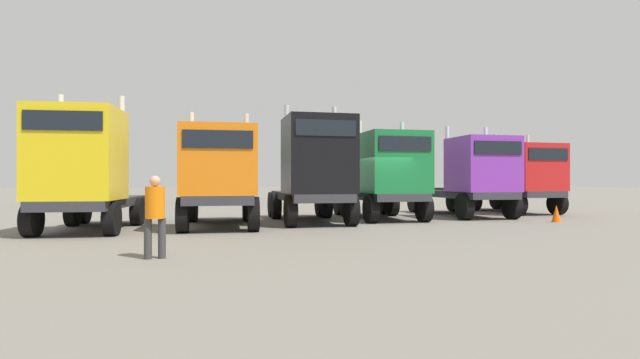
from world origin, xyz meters
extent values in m
plane|color=slate|center=(0.00, 0.00, 0.00)|extent=(200.00, 200.00, 0.00)
cube|color=#333338|center=(-9.56, 2.10, 0.91)|extent=(3.73, 6.06, 0.30)
cube|color=yellow|center=(-10.04, 0.50, 2.44)|extent=(2.97, 2.93, 2.78)
cube|color=black|center=(-10.38, -0.64, 3.31)|extent=(2.02, 0.64, 0.55)
cylinder|color=silver|center=(-8.75, 1.49, 2.74)|extent=(0.22, 0.22, 3.38)
cylinder|color=silver|center=(-10.57, 2.03, 2.74)|extent=(0.22, 0.22, 3.38)
cylinder|color=#333338|center=(-9.21, 3.29, 1.12)|extent=(1.37, 1.37, 0.12)
cylinder|color=black|center=(-9.12, -0.26, 0.50)|extent=(0.62, 1.06, 1.01)
cylinder|color=black|center=(-11.23, 0.36, 0.50)|extent=(0.62, 1.06, 1.01)
cylinder|color=black|center=(-8.16, 2.96, 0.50)|extent=(0.62, 1.06, 1.01)
cylinder|color=black|center=(-10.26, 3.59, 0.50)|extent=(0.62, 1.06, 1.01)
cylinder|color=black|center=(-7.84, 4.02, 0.50)|extent=(0.62, 1.06, 1.01)
cylinder|color=black|center=(-9.95, 4.65, 0.50)|extent=(0.62, 1.06, 1.01)
cube|color=#333338|center=(-5.42, 1.82, 1.02)|extent=(3.68, 6.67, 0.30)
cube|color=orange|center=(-5.91, -0.13, 2.29)|extent=(2.89, 2.82, 2.24)
cube|color=black|center=(-6.19, -1.27, 2.89)|extent=(2.05, 0.55, 0.55)
cylinder|color=silver|center=(-4.67, 0.90, 2.59)|extent=(0.22, 0.22, 2.84)
cylinder|color=silver|center=(-6.51, 1.37, 2.59)|extent=(0.22, 0.22, 2.84)
cylinder|color=#333338|center=(-5.08, 3.17, 1.23)|extent=(1.34, 1.34, 0.12)
cylinder|color=black|center=(-4.95, -0.84, 0.56)|extent=(0.61, 1.17, 1.12)
cylinder|color=black|center=(-7.08, -0.30, 0.56)|extent=(0.61, 1.17, 1.12)
cylinder|color=black|center=(-3.97, 3.06, 0.56)|extent=(0.61, 1.17, 1.12)
cylinder|color=black|center=(-6.10, 3.60, 0.56)|extent=(0.61, 1.17, 1.12)
cylinder|color=black|center=(-3.70, 4.13, 0.56)|extent=(0.61, 1.17, 1.12)
cylinder|color=black|center=(-5.83, 4.67, 0.56)|extent=(0.61, 1.17, 1.12)
cube|color=#333338|center=(-1.80, 1.98, 1.02)|extent=(3.46, 6.49, 0.30)
cube|color=black|center=(-2.19, 0.16, 2.56)|extent=(2.86, 2.89, 2.78)
cube|color=black|center=(-2.46, -1.05, 3.42)|extent=(2.06, 0.49, 0.55)
cylinder|color=silver|center=(-0.98, 1.29, 2.86)|extent=(0.21, 0.21, 3.38)
cylinder|color=silver|center=(-2.83, 1.70, 2.86)|extent=(0.21, 0.21, 3.38)
cylinder|color=#333338|center=(-1.51, 3.31, 1.23)|extent=(1.31, 1.31, 0.12)
cylinder|color=black|center=(-1.23, -0.58, 0.56)|extent=(0.58, 1.17, 1.12)
cylinder|color=black|center=(-3.38, -0.11, 0.56)|extent=(0.58, 1.17, 1.12)
cylinder|color=black|center=(-0.41, 3.19, 0.56)|extent=(0.58, 1.17, 1.12)
cylinder|color=black|center=(-2.56, 3.66, 0.56)|extent=(0.58, 1.17, 1.12)
cylinder|color=black|center=(-0.17, 4.27, 0.56)|extent=(0.58, 1.17, 1.12)
cylinder|color=black|center=(-2.32, 4.74, 0.56)|extent=(0.58, 1.17, 1.12)
cube|color=#333338|center=(1.54, 2.03, 0.98)|extent=(3.31, 6.01, 0.30)
cube|color=#197238|center=(1.21, 0.43, 2.34)|extent=(2.84, 2.84, 2.41)
cube|color=black|center=(0.96, -0.77, 3.02)|extent=(2.06, 0.47, 0.55)
cylinder|color=silver|center=(2.41, 1.56, 2.64)|extent=(0.21, 0.21, 3.01)
cylinder|color=silver|center=(0.55, 1.95, 2.64)|extent=(0.21, 0.21, 3.01)
cylinder|color=#333338|center=(1.79, 3.25, 1.19)|extent=(1.30, 1.30, 0.12)
cylinder|color=black|center=(2.18, -0.29, 0.54)|extent=(0.56, 1.13, 1.08)
cylinder|color=black|center=(0.03, 0.16, 0.54)|extent=(0.56, 1.13, 1.08)
cylinder|color=black|center=(2.87, 3.02, 0.54)|extent=(0.56, 1.13, 1.08)
cylinder|color=black|center=(0.72, 3.47, 0.54)|extent=(0.56, 1.13, 1.08)
cylinder|color=black|center=(3.09, 4.10, 0.54)|extent=(0.56, 1.13, 1.08)
cylinder|color=black|center=(0.94, 4.55, 0.54)|extent=(0.56, 1.13, 1.08)
cube|color=#333338|center=(5.87, 1.92, 1.01)|extent=(3.55, 6.67, 0.30)
cube|color=purple|center=(5.43, -0.02, 2.31)|extent=(2.86, 2.83, 2.32)
cube|color=black|center=(5.17, -1.19, 2.95)|extent=(2.06, 0.51, 0.55)
cylinder|color=silver|center=(6.65, 1.07, 2.61)|extent=(0.22, 0.22, 2.92)
cylinder|color=silver|center=(4.80, 1.49, 2.61)|extent=(0.22, 0.22, 2.92)
cylinder|color=#333338|center=(6.18, 3.28, 1.22)|extent=(1.32, 1.32, 0.12)
cylinder|color=black|center=(6.40, -0.73, 0.55)|extent=(0.59, 1.16, 1.11)
cylinder|color=black|center=(4.25, -0.24, 0.55)|extent=(0.59, 1.16, 1.11)
cylinder|color=black|center=(7.30, 3.21, 0.55)|extent=(0.59, 1.16, 1.11)
cylinder|color=black|center=(5.15, 3.70, 0.55)|extent=(0.59, 1.16, 1.11)
cylinder|color=black|center=(7.54, 4.28, 0.55)|extent=(0.59, 1.16, 1.11)
cylinder|color=black|center=(5.40, 4.77, 0.55)|extent=(0.59, 1.16, 1.11)
cube|color=#333338|center=(9.70, 2.69, 0.99)|extent=(3.22, 6.20, 0.30)
cube|color=red|center=(9.40, 1.01, 2.25)|extent=(2.81, 2.87, 2.22)
cube|color=black|center=(9.17, -0.23, 2.83)|extent=(2.07, 0.42, 0.55)
cylinder|color=silver|center=(10.58, 2.21, 2.55)|extent=(0.21, 0.21, 2.82)
cylinder|color=silver|center=(8.71, 2.55, 2.55)|extent=(0.21, 0.21, 2.82)
cylinder|color=#333338|center=(9.93, 3.97, 1.20)|extent=(1.28, 1.28, 0.12)
cylinder|color=black|center=(10.38, 0.28, 0.54)|extent=(0.54, 1.13, 1.09)
cylinder|color=black|center=(8.22, 0.67, 0.54)|extent=(0.54, 1.13, 1.09)
cylinder|color=black|center=(11.03, 3.83, 0.54)|extent=(0.54, 1.13, 1.09)
cylinder|color=black|center=(8.86, 4.22, 0.54)|extent=(0.54, 1.13, 1.09)
cylinder|color=black|center=(11.22, 4.91, 0.54)|extent=(0.54, 1.13, 1.09)
cylinder|color=black|center=(9.06, 5.30, 0.54)|extent=(0.54, 1.13, 1.09)
cylinder|color=#373737|center=(-8.30, -5.18, 0.42)|extent=(0.17, 0.17, 0.85)
cylinder|color=#373737|center=(-8.58, -5.16, 0.42)|extent=(0.17, 0.17, 0.85)
cylinder|color=orange|center=(-8.44, -5.17, 1.18)|extent=(0.43, 0.43, 0.67)
sphere|color=tan|center=(-8.44, -5.17, 1.63)|extent=(0.23, 0.23, 0.23)
cone|color=#F2590C|center=(6.86, -2.52, 0.33)|extent=(0.36, 0.36, 0.67)
cylinder|color=#4C3823|center=(-9.64, 20.34, 1.08)|extent=(0.36, 0.36, 2.17)
sphere|color=#286023|center=(-9.64, 20.34, 3.60)|extent=(3.59, 3.59, 3.59)
cylinder|color=#4C3823|center=(-0.02, 20.57, 1.31)|extent=(0.36, 0.36, 2.62)
sphere|color=#286023|center=(-0.02, 20.57, 3.98)|extent=(3.40, 3.40, 3.40)
cylinder|color=#4C3823|center=(9.53, 21.09, 1.08)|extent=(0.36, 0.36, 2.17)
sphere|color=#286023|center=(9.53, 21.09, 3.42)|extent=(3.13, 3.13, 3.13)
camera|label=1|loc=(-9.63, -15.91, 1.65)|focal=27.38mm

